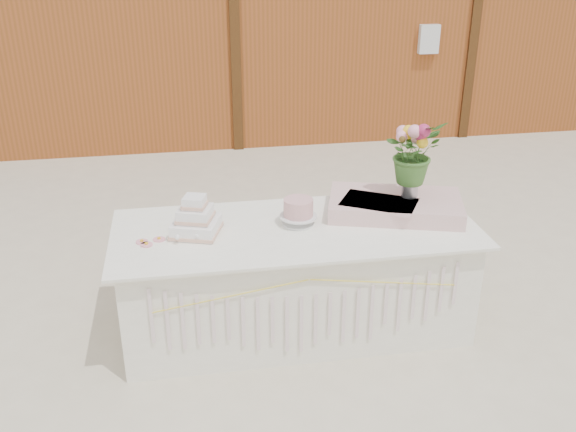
# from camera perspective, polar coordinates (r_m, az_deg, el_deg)

# --- Properties ---
(ground) EXTENTS (80.00, 80.00, 0.00)m
(ground) POSITION_cam_1_polar(r_m,az_deg,el_deg) (4.61, 0.64, -9.72)
(ground) COLOR beige
(ground) RESTS_ON ground
(cake_table) EXTENTS (2.40, 1.00, 0.77)m
(cake_table) POSITION_cam_1_polar(r_m,az_deg,el_deg) (4.40, 0.68, -5.58)
(cake_table) COLOR white
(cake_table) RESTS_ON ground
(wedding_cake) EXTENTS (0.37, 0.37, 0.26)m
(wedding_cake) POSITION_cam_1_polar(r_m,az_deg,el_deg) (4.15, -8.20, -0.46)
(wedding_cake) COLOR white
(wedding_cake) RESTS_ON cake_table
(pink_cake_stand) EXTENTS (0.25, 0.25, 0.18)m
(pink_cake_stand) POSITION_cam_1_polar(r_m,az_deg,el_deg) (4.23, 0.93, 0.50)
(pink_cake_stand) COLOR silver
(pink_cake_stand) RESTS_ON cake_table
(satin_runner) EXTENTS (1.01, 0.76, 0.11)m
(satin_runner) POSITION_cam_1_polar(r_m,az_deg,el_deg) (4.48, 9.50, 0.94)
(satin_runner) COLOR beige
(satin_runner) RESTS_ON cake_table
(flower_vase) EXTENTS (0.11, 0.11, 0.15)m
(flower_vase) POSITION_cam_1_polar(r_m,az_deg,el_deg) (4.47, 10.80, 2.65)
(flower_vase) COLOR #ADADB2
(flower_vase) RESTS_ON satin_runner
(bouquet) EXTENTS (0.50, 0.48, 0.43)m
(bouquet) POSITION_cam_1_polar(r_m,az_deg,el_deg) (4.37, 11.09, 6.19)
(bouquet) COLOR #3C6B2B
(bouquet) RESTS_ON flower_vase
(loose_flowers) EXTENTS (0.25, 0.40, 0.02)m
(loose_flowers) POSITION_cam_1_polar(r_m,az_deg,el_deg) (4.21, -12.36, -1.55)
(loose_flowers) COLOR pink
(loose_flowers) RESTS_ON cake_table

